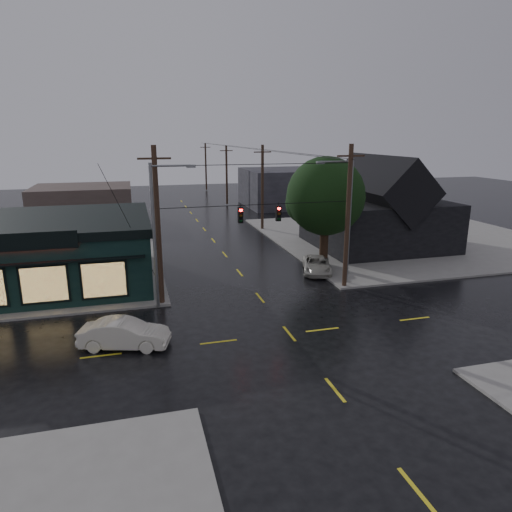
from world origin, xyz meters
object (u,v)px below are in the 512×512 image
object	(u,v)px
utility_pole_nw	(162,304)
sedan_cream	(124,334)
suv_silver	(317,265)
utility_pole_ne	(344,287)
corner_tree	(326,196)

from	to	relation	value
utility_pole_nw	sedan_cream	distance (m)	6.31
suv_silver	utility_pole_nw	bearing A→B (deg)	-143.72
utility_pole_nw	suv_silver	xyz separation A→B (m)	(12.50, 3.94, 0.64)
utility_pole_nw	utility_pole_ne	world-z (taller)	same
utility_pole_nw	suv_silver	world-z (taller)	utility_pole_nw
utility_pole_ne	sedan_cream	bearing A→B (deg)	-159.19
utility_pole_nw	suv_silver	distance (m)	13.12
utility_pole_ne	suv_silver	world-z (taller)	utility_pole_ne
utility_pole_nw	suv_silver	size ratio (longest dim) A/B	2.20
utility_pole_ne	sedan_cream	xyz separation A→B (m)	(-15.32, -5.82, 0.75)
utility_pole_nw	utility_pole_ne	distance (m)	13.00
corner_tree	suv_silver	distance (m)	5.51
corner_tree	utility_pole_ne	bearing A→B (deg)	-95.73
utility_pole_nw	utility_pole_ne	size ratio (longest dim) A/B	1.00
utility_pole_ne	sedan_cream	size ratio (longest dim) A/B	2.22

